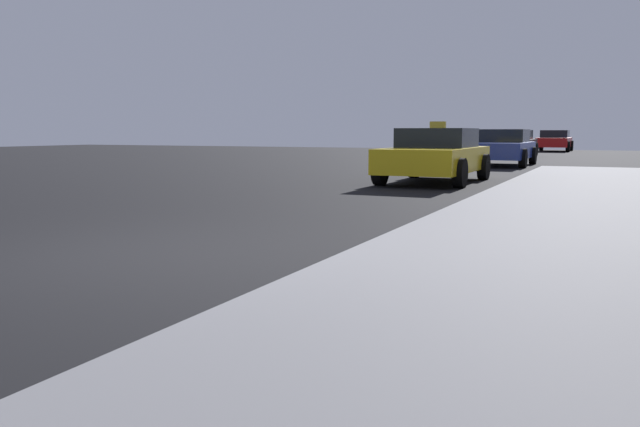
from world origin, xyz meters
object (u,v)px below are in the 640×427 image
at_px(car_blue, 502,147).
at_px(car_black, 512,143).
at_px(car_yellow, 435,155).
at_px(car_red, 554,141).

relative_size(car_blue, car_black, 0.91).
xyz_separation_m(car_yellow, car_red, (0.27, 26.82, -0.00)).
height_order(car_black, car_red, same).
distance_m(car_blue, car_black, 8.86).
distance_m(car_yellow, car_blue, 8.36).
xyz_separation_m(car_yellow, car_blue, (0.16, 8.36, -0.00)).
distance_m(car_yellow, car_black, 17.19).
height_order(car_yellow, car_black, car_yellow).
relative_size(car_black, car_red, 1.07).
height_order(car_yellow, car_red, car_yellow).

